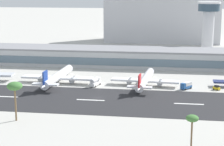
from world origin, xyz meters
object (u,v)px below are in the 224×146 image
object	(u,v)px
control_tower	(208,23)
service_fuel_truck_2	(95,82)
distant_hotel_block	(162,13)
service_box_truck_1	(186,85)
service_baggage_tug_0	(217,88)
airliner_navy_tail_gate_1	(57,77)
palm_tree_0	(192,120)
terminal_building	(115,57)
palm_tree_1	(15,87)
airliner_red_tail_gate_2	(145,80)

from	to	relation	value
control_tower	service_fuel_truck_2	distance (m)	111.15
distant_hotel_block	service_box_truck_1	world-z (taller)	distant_hotel_block
service_baggage_tug_0	service_box_truck_1	size ratio (longest dim) A/B	0.56
control_tower	airliner_navy_tail_gate_1	xyz separation A→B (m)	(-79.45, -89.09, -19.83)
palm_tree_0	service_box_truck_1	bearing A→B (deg)	89.31
control_tower	service_baggage_tug_0	bearing A→B (deg)	-91.69
terminal_building	palm_tree_1	xyz separation A→B (m)	(-20.75, -108.06, 7.14)
airliner_red_tail_gate_2	palm_tree_0	bearing A→B (deg)	-161.98
service_baggage_tug_0	airliner_navy_tail_gate_1	bearing A→B (deg)	-141.53
terminal_building	service_baggage_tug_0	world-z (taller)	terminal_building
service_fuel_truck_2	palm_tree_1	world-z (taller)	palm_tree_1
airliner_red_tail_gate_2	palm_tree_1	distance (m)	72.42
terminal_building	control_tower	distance (m)	71.47
distant_hotel_block	palm_tree_1	size ratio (longest dim) A/B	6.70
control_tower	airliner_red_tail_gate_2	size ratio (longest dim) A/B	0.85
terminal_building	service_baggage_tug_0	size ratio (longest dim) A/B	55.26
palm_tree_1	airliner_navy_tail_gate_1	bearing A→B (deg)	91.12
service_baggage_tug_0	service_fuel_truck_2	bearing A→B (deg)	-139.78
distant_hotel_block	service_box_truck_1	xyz separation A→B (m)	(15.89, -166.37, -22.61)
airliner_navy_tail_gate_1	control_tower	bearing A→B (deg)	-39.86
distant_hotel_block	airliner_navy_tail_gate_1	size ratio (longest dim) A/B	2.06
airliner_navy_tail_gate_1	palm_tree_0	size ratio (longest dim) A/B	4.13
airliner_navy_tail_gate_1	airliner_red_tail_gate_2	size ratio (longest dim) A/B	1.07
service_baggage_tug_0	service_fuel_truck_2	xyz separation A→B (m)	(-57.11, -0.25, 0.98)
control_tower	service_fuel_truck_2	size ratio (longest dim) A/B	4.15
service_baggage_tug_0	palm_tree_0	distance (m)	77.23
airliner_navy_tail_gate_1	palm_tree_1	xyz separation A→B (m)	(1.13, -57.46, 9.29)
service_baggage_tug_0	service_fuel_truck_2	world-z (taller)	service_fuel_truck_2
distant_hotel_block	service_box_truck_1	size ratio (longest dim) A/B	15.47
airliner_red_tail_gate_2	service_baggage_tug_0	world-z (taller)	airliner_red_tail_gate_2
terminal_building	airliner_navy_tail_gate_1	bearing A→B (deg)	-113.38
service_fuel_truck_2	palm_tree_0	size ratio (longest dim) A/B	0.79
service_box_truck_1	palm_tree_1	bearing A→B (deg)	-9.04
service_box_truck_1	distant_hotel_block	bearing A→B (deg)	-135.18
terminal_building	control_tower	world-z (taller)	control_tower
service_baggage_tug_0	airliner_red_tail_gate_2	bearing A→B (deg)	-144.58
control_tower	palm_tree_1	size ratio (longest dim) A/B	2.59
control_tower	service_box_truck_1	distance (m)	95.67
palm_tree_0	service_baggage_tug_0	bearing A→B (deg)	78.83
terminal_building	palm_tree_0	xyz separation A→B (m)	(40.02, -127.89, 4.54)
terminal_building	palm_tree_0	bearing A→B (deg)	-72.62
airliner_red_tail_gate_2	service_box_truck_1	xyz separation A→B (m)	(19.50, -3.38, -1.09)
palm_tree_0	distant_hotel_block	bearing A→B (deg)	93.56
control_tower	airliner_navy_tail_gate_1	size ratio (longest dim) A/B	0.79
palm_tree_0	palm_tree_1	size ratio (longest dim) A/B	0.79
terminal_building	service_box_truck_1	distance (m)	67.30
control_tower	palm_tree_1	world-z (taller)	control_tower
terminal_building	service_box_truck_1	xyz separation A→B (m)	(40.91, -53.33, -3.44)
control_tower	service_box_truck_1	bearing A→B (deg)	-100.28
terminal_building	palm_tree_0	size ratio (longest dim) A/B	17.13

